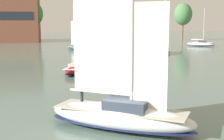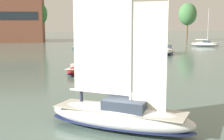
# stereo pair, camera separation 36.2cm
# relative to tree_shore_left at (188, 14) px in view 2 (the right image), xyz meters

# --- Properties ---
(ground_plane) EXTENTS (400.00, 400.00, 0.00)m
(ground_plane) POSITION_rel_tree_shore_left_xyz_m (-42.16, -92.05, -9.58)
(ground_plane) COLOR slate
(waterfront_building) EXTENTS (30.41, 16.16, 16.66)m
(waterfront_building) POSITION_rel_tree_shore_left_xyz_m (-66.87, 1.88, -1.21)
(waterfront_building) COLOR brown
(waterfront_building) RESTS_ON ground
(tree_shore_left) EXTENTS (6.65, 6.65, 13.69)m
(tree_shore_left) POSITION_rel_tree_shore_left_xyz_m (0.00, 0.00, 0.00)
(tree_shore_left) COLOR brown
(tree_shore_left) RESTS_ON ground
(tree_shore_center) EXTENTS (6.58, 6.58, 13.54)m
(tree_shore_center) POSITION_rel_tree_shore_left_xyz_m (-54.04, -0.93, -0.11)
(tree_shore_center) COLOR brown
(tree_shore_center) RESTS_ON ground
(tree_shore_right) EXTENTS (5.46, 5.46, 11.24)m
(tree_shore_right) POSITION_rel_tree_shore_left_xyz_m (-28.75, -8.19, -1.72)
(tree_shore_right) COLOR brown
(tree_shore_right) RESTS_ON ground
(sailboat_main) EXTENTS (9.78, 7.59, 13.51)m
(sailboat_main) POSITION_rel_tree_shore_left_xyz_m (-42.15, -92.06, -8.51)
(sailboat_main) COLOR silver
(sailboat_main) RESTS_ON ground
(sailboat_moored_near_marina) EXTENTS (5.53, 4.30, 7.68)m
(sailboat_moored_near_marina) POSITION_rel_tree_shore_left_xyz_m (-41.20, -34.83, -8.91)
(sailboat_moored_near_marina) COLOR #194C47
(sailboat_moored_near_marina) RESTS_ON ground
(sailboat_moored_mid_channel) EXTENTS (7.73, 5.48, 10.49)m
(sailboat_moored_mid_channel) POSITION_rel_tree_shore_left_xyz_m (-6.23, -28.66, -8.87)
(sailboat_moored_mid_channel) COLOR white
(sailboat_moored_mid_channel) RESTS_ON ground
(sailboat_moored_far_slip) EXTENTS (5.64, 9.23, 12.29)m
(sailboat_moored_far_slip) POSITION_rel_tree_shore_left_xyz_m (-23.44, -46.84, -8.75)
(sailboat_moored_far_slip) COLOR silver
(sailboat_moored_far_slip) RESTS_ON ground
(sailboat_moored_outer_mooring) EXTENTS (4.38, 6.89, 9.22)m
(sailboat_moored_outer_mooring) POSITION_rel_tree_shore_left_xyz_m (-43.67, -69.47, -8.96)
(sailboat_moored_outer_mooring) COLOR maroon
(sailboat_moored_outer_mooring) RESTS_ON ground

